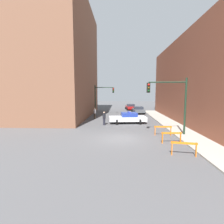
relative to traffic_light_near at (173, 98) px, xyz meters
name	(u,v)px	position (x,y,z in m)	size (l,w,h in m)	color
ground_plane	(121,139)	(-4.73, -1.35, -3.53)	(120.00, 120.00, 0.00)	#4C4C4F
sidewalk_right	(193,139)	(1.47, -1.35, -3.47)	(2.40, 44.00, 0.12)	#9E998E
building_corner_left	(47,61)	(-16.73, 12.65, 5.56)	(14.00, 20.00, 18.18)	brown
traffic_light_near	(173,98)	(0.00, 0.00, 0.00)	(3.64, 0.35, 5.20)	black
traffic_light_far	(101,95)	(-8.03, 14.48, -0.13)	(3.44, 0.35, 5.20)	black
police_car	(128,118)	(-3.76, 6.10, -2.81)	(4.86, 2.65, 1.52)	white
parked_car_near	(138,110)	(-1.30, 16.61, -2.86)	(2.46, 4.41, 1.31)	#474C51
parked_car_mid	(131,107)	(-2.31, 22.95, -2.86)	(2.49, 4.43, 1.31)	maroon
pedestrian_crossing	(104,118)	(-6.72, 4.77, -2.67)	(0.48, 0.48, 1.66)	black
pedestrian_corner	(95,113)	(-8.54, 9.68, -2.67)	(0.49, 0.49, 1.66)	#382D23
barrier_front	(184,146)	(-0.78, -5.30, -2.91)	(1.58, 0.43, 0.90)	orange
barrier_mid	(172,136)	(-0.76, -2.59, -2.91)	(1.60, 0.23, 0.90)	orange
barrier_back	(163,129)	(-0.81, -0.11, -2.91)	(1.60, 0.24, 0.90)	orange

